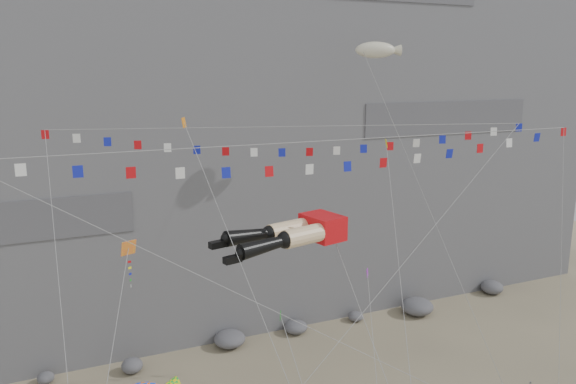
# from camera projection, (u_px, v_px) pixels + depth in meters

# --- Properties ---
(cliff) EXTENTS (80.00, 28.00, 50.00)m
(cliff) POSITION_uv_depth(u_px,v_px,m) (177.00, 42.00, 54.47)
(cliff) COLOR slate
(cliff) RESTS_ON ground
(talus_boulders) EXTENTS (60.00, 3.00, 1.20)m
(talus_boulders) POSITION_uv_depth(u_px,v_px,m) (230.00, 339.00, 46.24)
(talus_boulders) COLOR slate
(talus_boulders) RESTS_ON ground
(legs_kite) EXTENTS (8.41, 15.13, 18.95)m
(legs_kite) POSITION_uv_depth(u_px,v_px,m) (293.00, 233.00, 32.03)
(legs_kite) COLOR red
(legs_kite) RESTS_ON ground
(flag_banner_upper) EXTENTS (29.92, 17.60, 27.41)m
(flag_banner_upper) POSITION_uv_depth(u_px,v_px,m) (296.00, 127.00, 36.14)
(flag_banner_upper) COLOR red
(flag_banner_upper) RESTS_ON ground
(flag_banner_lower) EXTENTS (34.54, 5.63, 23.40)m
(flag_banner_lower) POSITION_uv_depth(u_px,v_px,m) (330.00, 141.00, 29.87)
(flag_banner_lower) COLOR red
(flag_banner_lower) RESTS_ON ground
(harlequin_kite) EXTENTS (5.24, 8.52, 16.41)m
(harlequin_kite) POSITION_uv_depth(u_px,v_px,m) (128.00, 250.00, 27.23)
(harlequin_kite) COLOR #FA1B34
(harlequin_kite) RESTS_ON ground
(blimp_windsock) EXTENTS (5.35, 14.90, 27.56)m
(blimp_windsock) POSITION_uv_depth(u_px,v_px,m) (376.00, 51.00, 41.52)
(blimp_windsock) COLOR beige
(blimp_windsock) RESTS_ON ground
(small_kite_a) EXTENTS (5.29, 13.07, 23.55)m
(small_kite_a) POSITION_uv_depth(u_px,v_px,m) (187.00, 130.00, 30.35)
(small_kite_a) COLOR orange
(small_kite_a) RESTS_ON ground
(small_kite_b) EXTENTS (5.80, 11.72, 15.35)m
(small_kite_b) POSITION_uv_depth(u_px,v_px,m) (368.00, 276.00, 36.36)
(small_kite_b) COLOR purple
(small_kite_b) RESTS_ON ground
(small_kite_c) EXTENTS (0.94, 10.40, 13.25)m
(small_kite_c) POSITION_uv_depth(u_px,v_px,m) (282.00, 321.00, 31.20)
(small_kite_c) COLOR #179B1D
(small_kite_c) RESTS_ON ground
(small_kite_d) EXTENTS (6.70, 14.64, 23.33)m
(small_kite_d) POSITION_uv_depth(u_px,v_px,m) (387.00, 150.00, 35.92)
(small_kite_d) COLOR #FFF515
(small_kite_d) RESTS_ON ground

